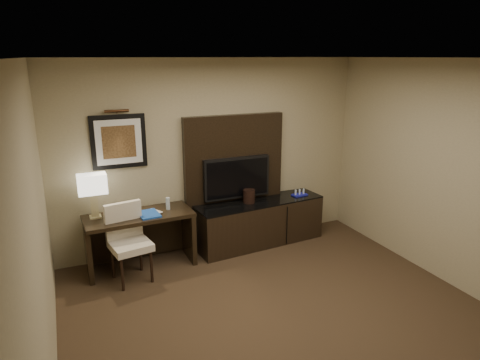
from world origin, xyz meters
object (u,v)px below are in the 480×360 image
desk (141,241)px  ice_bucket (249,196)px  table_lamp (93,196)px  minibar_tray (300,193)px  credenza (259,222)px  desk_chair (130,245)px  desk_phone (119,214)px  water_bottle (168,204)px  tv (237,178)px

desk → ice_bucket: bearing=-0.7°
table_lamp → minibar_tray: table_lamp is taller
credenza → desk_chair: bearing=-173.8°
desk_phone → minibar_tray: (2.70, 0.08, -0.08)m
ice_bucket → water_bottle: bearing=-179.2°
desk_chair → water_bottle: (0.58, 0.37, 0.34)m
credenza → desk_chair: (-1.95, -0.38, 0.15)m
table_lamp → credenza: bearing=-1.5°
tv → desk_chair: bearing=-162.4°
desk_chair → desk_phone: (-0.07, 0.30, 0.31)m
desk → tv: (1.46, 0.19, 0.65)m
table_lamp → water_bottle: (0.93, -0.07, -0.20)m
desk_phone → ice_bucket: (1.85, 0.09, -0.03)m
tv → ice_bucket: bearing=-45.4°
desk_phone → minibar_tray: desk_phone is taller
credenza → minibar_tray: minibar_tray is taller
ice_bucket → table_lamp: bearing=178.5°
desk_phone → credenza: bearing=-5.5°
tv → desk_chair: tv is taller
desk → water_bottle: (0.40, 0.04, 0.45)m
water_bottle → credenza: bearing=0.6°
desk_phone → minibar_tray: 2.70m
credenza → desk_chair: desk_chair is taller
credenza → tv: size_ratio=1.93×
minibar_tray → desk_phone: bearing=-178.3°
desk → desk_chair: bearing=-121.2°
desk_phone → tv: bearing=-0.4°
minibar_tray → water_bottle: bearing=-179.7°
tv → ice_bucket: tv is taller
ice_bucket → desk_chair: bearing=-167.9°
tv → water_bottle: bearing=-171.7°
tv → table_lamp: 1.99m
ice_bucket → minibar_tray: ice_bucket is taller
credenza → ice_bucket: size_ratio=9.93×
desk_chair → ice_bucket: (1.78, 0.38, 0.28)m
credenza → water_bottle: size_ratio=11.71×
tv → minibar_tray: size_ratio=4.42×
credenza → minibar_tray: (0.68, -0.00, 0.37)m
credenza → desk_phone: bearing=177.5°
desk → tv: 1.61m
minibar_tray → desk_chair: bearing=-171.8°
table_lamp → water_bottle: table_lamp is taller
table_lamp → desk_chair: bearing=-51.8°
credenza → water_bottle: (-1.37, -0.01, 0.49)m
credenza → water_bottle: bearing=175.8°
desk_phone → desk_chair: bearing=-83.8°
table_lamp → minibar_tray: (2.97, -0.06, -0.32)m
desk → table_lamp: bearing=165.6°
water_bottle → minibar_tray: bearing=0.3°
ice_bucket → desk: bearing=-178.1°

